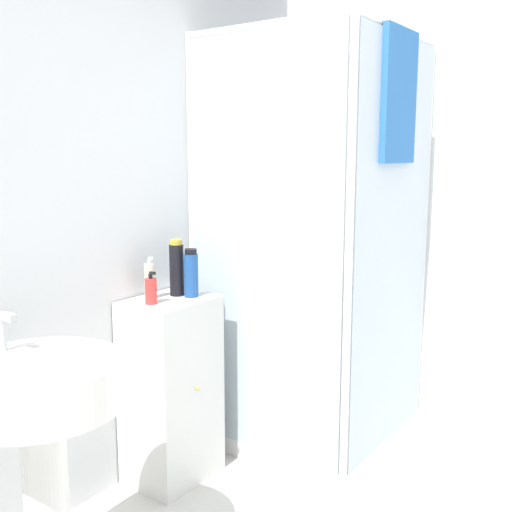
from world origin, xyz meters
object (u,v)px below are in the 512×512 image
shampoo_bottle_blue (191,274)px  lotion_bottle_white (150,281)px  sink (41,418)px  soap_dispenser (151,291)px  shampoo_bottle_tall_black (177,268)px

shampoo_bottle_blue → lotion_bottle_white: shampoo_bottle_blue is taller
sink → shampoo_bottle_blue: shampoo_bottle_blue is taller
sink → lotion_bottle_white: bearing=22.0°
shampoo_bottle_blue → soap_dispenser: bearing=165.1°
lotion_bottle_white → sink: bearing=-158.0°
soap_dispenser → shampoo_bottle_tall_black: size_ratio=0.56×
shampoo_bottle_tall_black → lotion_bottle_white: 0.14m
sink → shampoo_bottle_blue: 1.00m
soap_dispenser → lotion_bottle_white: (0.07, 0.07, 0.02)m
lotion_bottle_white → shampoo_bottle_blue: bearing=-43.6°
soap_dispenser → shampoo_bottle_blue: (0.20, -0.05, 0.05)m
soap_dispenser → shampoo_bottle_tall_black: 0.20m
shampoo_bottle_tall_black → lotion_bottle_white: shampoo_bottle_tall_black is taller
soap_dispenser → shampoo_bottle_tall_black: shampoo_bottle_tall_black is taller
sink → lotion_bottle_white: lotion_bottle_white is taller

